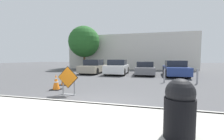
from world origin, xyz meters
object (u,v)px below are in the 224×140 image
parked_car_third (145,68)px  bollard_second (197,76)px  parked_car_nearest (94,67)px  trash_bin (180,108)px  bollard_nearest (164,75)px  traffic_cone_second (64,80)px  traffic_cone_nearest (56,82)px  road_closed_sign (68,80)px  parked_car_fourth (175,69)px  parked_car_second (117,67)px

parked_car_third → bollard_second: 5.93m
bollard_second → parked_car_nearest: bearing=151.6°
trash_bin → bollard_nearest: 7.48m
traffic_cone_second → parked_car_third: size_ratio=0.13×
parked_car_nearest → parked_car_third: size_ratio=0.97×
parked_car_third → parked_car_nearest: bearing=-0.4°
traffic_cone_nearest → trash_bin: (5.16, -3.72, 0.30)m
road_closed_sign → trash_bin: size_ratio=1.15×
traffic_cone_second → trash_bin: 7.48m
road_closed_sign → traffic_cone_second: 2.65m
parked_car_third → parked_car_fourth: parked_car_fourth is taller
parked_car_nearest → parked_car_second: 2.74m
parked_car_nearest → parked_car_fourth: size_ratio=0.94×
parked_car_third → trash_bin: (1.05, -12.34, 0.09)m
bollard_nearest → parked_car_fourth: bearing=73.2°
trash_bin → bollard_nearest: size_ratio=1.19×
parked_car_nearest → parked_car_third: 5.42m
parked_car_fourth → bollard_second: size_ratio=4.90×
parked_car_second → parked_car_fourth: 5.42m
parked_car_third → road_closed_sign: bearing=71.1°
parked_car_fourth → bollard_nearest: parked_car_fourth is taller
parked_car_third → bollard_nearest: size_ratio=4.97×
road_closed_sign → bollard_nearest: road_closed_sign is taller
traffic_cone_nearest → bollard_second: size_ratio=0.83×
road_closed_sign → traffic_cone_nearest: size_ratio=1.58×
road_closed_sign → traffic_cone_second: bearing=126.3°
parked_car_third → bollard_second: size_ratio=4.77×
parked_car_third → bollard_nearest: 5.08m
bollard_nearest → traffic_cone_second: bearing=-157.4°
trash_bin → road_closed_sign: bearing=143.9°
road_closed_sign → bollard_second: road_closed_sign is taller
traffic_cone_nearest → bollard_second: 8.36m
traffic_cone_nearest → parked_car_third: parked_car_third is taller
traffic_cone_second → parked_car_third: 8.60m
parked_car_second → bollard_second: parked_car_second is taller
trash_bin → traffic_cone_nearest: bearing=144.2°
parked_car_nearest → trash_bin: size_ratio=4.05×
parked_car_nearest → road_closed_sign: bearing=103.6°
road_closed_sign → traffic_cone_second: road_closed_sign is taller
traffic_cone_nearest → bollard_nearest: size_ratio=0.87×
traffic_cone_nearest → bollard_second: bearing=26.6°
traffic_cone_second → parked_car_fourth: 9.85m
traffic_cone_second → parked_car_nearest: bearing=97.4°
parked_car_fourth → bollard_second: (0.66, -4.26, -0.16)m
parked_car_third → parked_car_fourth: size_ratio=0.97×
bollard_nearest → bollard_second: (1.95, 0.00, 0.02)m
parked_car_second → parked_car_third: parked_car_second is taller
traffic_cone_second → parked_car_fourth: parked_car_fourth is taller
parked_car_nearest → trash_bin: 13.83m
traffic_cone_nearest → parked_car_fourth: bearing=49.6°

